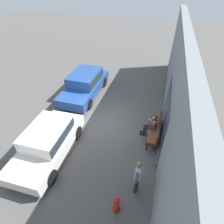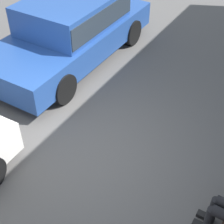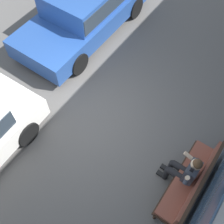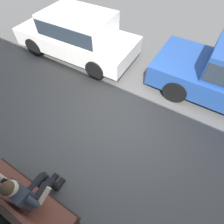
{
  "view_description": "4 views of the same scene",
  "coord_description": "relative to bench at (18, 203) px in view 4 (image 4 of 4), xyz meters",
  "views": [
    {
      "loc": [
        6.78,
        2.6,
        6.52
      ],
      "look_at": [
        0.11,
        0.61,
        0.98
      ],
      "focal_mm": 28.0,
      "sensor_mm": 36.0,
      "label": 1
    },
    {
      "loc": [
        3.28,
        2.6,
        4.43
      ],
      "look_at": [
        -0.32,
        0.41,
        0.9
      ],
      "focal_mm": 55.0,
      "sensor_mm": 36.0,
      "label": 2
    },
    {
      "loc": [
        2.72,
        2.6,
        6.17
      ],
      "look_at": [
        0.02,
        0.7,
        0.89
      ],
      "focal_mm": 45.0,
      "sensor_mm": 36.0,
      "label": 3
    },
    {
      "loc": [
        -1.32,
        2.6,
        3.72
      ],
      "look_at": [
        -0.18,
        0.72,
        0.91
      ],
      "focal_mm": 28.0,
      "sensor_mm": 36.0,
      "label": 4
    }
  ],
  "objects": [
    {
      "name": "ground_plane",
      "position": [
        -0.29,
        -2.9,
        -0.57
      ],
      "size": [
        60.0,
        60.0,
        0.0
      ],
      "primitive_type": "plane",
      "color": "#565451"
    },
    {
      "name": "bench",
      "position": [
        0.0,
        0.0,
        0.0
      ],
      "size": [
        1.96,
        0.55,
        0.99
      ],
      "color": "#332319",
      "rests_on": "ground_plane"
    },
    {
      "name": "person_on_phone",
      "position": [
        -0.08,
        -0.22,
        0.13
      ],
      "size": [
        0.73,
        0.74,
        1.33
      ],
      "color": "black",
      "rests_on": "ground_plane"
    },
    {
      "name": "parked_car_mid",
      "position": [
        2.28,
        -4.49,
        0.21
      ],
      "size": [
        4.15,
        1.93,
        1.43
      ],
      "color": "white",
      "rests_on": "ground_plane"
    }
  ]
}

